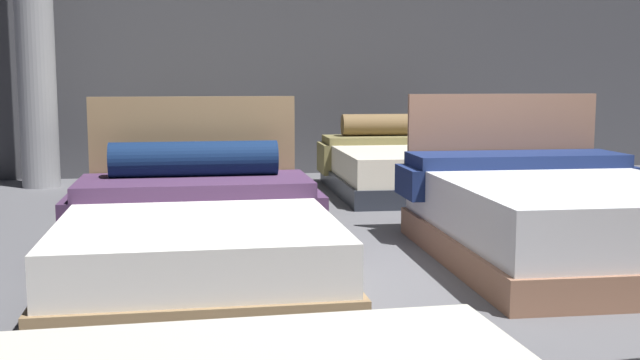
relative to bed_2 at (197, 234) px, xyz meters
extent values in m
cube|color=#5B5B60|center=(1.11, -0.15, -0.25)|extent=(18.00, 18.00, 0.02)
cube|color=#47474C|center=(1.11, 4.64, 1.51)|extent=(18.00, 0.06, 3.50)
cube|color=#90724D|center=(0.00, -0.13, -0.16)|extent=(1.49, 2.13, 0.15)
cube|color=white|center=(0.00, -0.13, 0.04)|extent=(1.43, 2.07, 0.25)
cube|color=#90724D|center=(0.02, 0.91, 0.25)|extent=(1.35, 0.07, 0.98)
cube|color=#472C4E|center=(0.01, 0.52, 0.20)|extent=(1.44, 0.76, 0.09)
cube|color=#472C4E|center=(-0.72, 0.54, 0.02)|extent=(0.11, 0.72, 0.28)
cube|color=#472C4E|center=(0.75, 0.51, 0.02)|extent=(0.11, 0.72, 0.28)
cylinder|color=#0E2248|center=(0.02, 0.66, 0.35)|extent=(1.06, 0.25, 0.23)
cube|color=#966951|center=(2.18, -0.08, -0.15)|extent=(1.60, 2.16, 0.18)
cube|color=silver|center=(2.18, -0.08, 0.10)|extent=(1.54, 2.10, 0.32)
cube|color=#966951|center=(2.24, 0.96, 0.26)|extent=(1.40, 0.12, 0.99)
cube|color=navy|center=(2.22, 0.68, 0.30)|extent=(1.50, 0.57, 0.09)
cube|color=navy|center=(1.47, 0.72, 0.16)|extent=(0.11, 0.49, 0.20)
cube|color=navy|center=(2.98, 0.64, 0.16)|extent=(0.11, 0.49, 0.20)
cube|color=brown|center=(-0.05, 2.96, -0.15)|extent=(1.57, 2.03, 0.19)
cube|color=silver|center=(-0.05, 2.96, 0.09)|extent=(1.51, 1.97, 0.28)
cube|color=olive|center=(-0.07, 3.71, 0.26)|extent=(1.50, 0.49, 0.06)
cube|color=olive|center=(-0.83, 3.68, 0.08)|extent=(0.08, 0.44, 0.29)
cube|color=olive|center=(0.68, 3.73, 0.08)|extent=(0.08, 0.44, 0.29)
cube|color=#272B35|center=(2.17, 2.86, -0.15)|extent=(1.61, 2.10, 0.17)
cube|color=silver|center=(2.17, 2.86, 0.06)|extent=(1.55, 2.03, 0.26)
cube|color=olive|center=(2.21, 3.57, 0.23)|extent=(1.51, 0.63, 0.07)
cube|color=olive|center=(1.45, 3.61, 0.04)|extent=(0.10, 0.56, 0.31)
cube|color=olive|center=(2.97, 3.52, 0.04)|extent=(0.10, 0.56, 0.31)
cylinder|color=olive|center=(2.21, 3.60, 0.38)|extent=(1.13, 0.29, 0.23)
cylinder|color=#99999E|center=(-1.42, 3.99, 1.51)|extent=(0.37, 0.37, 3.50)
camera|label=1|loc=(-0.15, -4.33, 0.86)|focal=43.83mm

